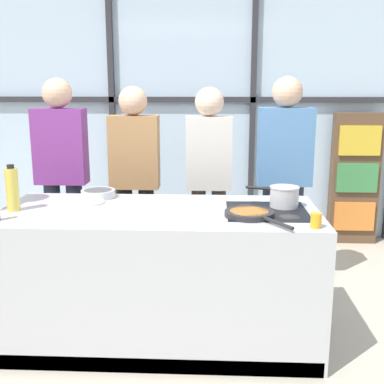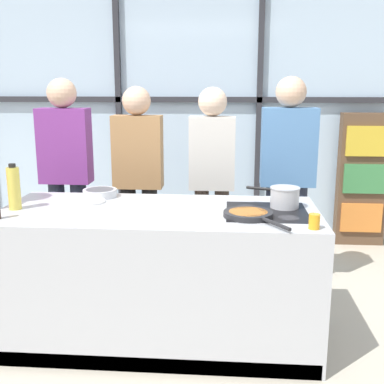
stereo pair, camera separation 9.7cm
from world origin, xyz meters
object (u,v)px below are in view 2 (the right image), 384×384
spectator_far_right (288,170)px  white_plate (89,201)px  spectator_far_left (66,167)px  juice_glass_near (314,221)px  mixing_bowl (100,193)px  saucepan (284,197)px  spectator_center_left (138,173)px  spectator_center_right (212,172)px  frying_pan (249,214)px  oil_bottle (14,188)px

spectator_far_right → white_plate: size_ratio=7.76×
spectator_far_left → juice_glass_near: size_ratio=20.15×
juice_glass_near → mixing_bowl: bearing=154.3°
saucepan → juice_glass_near: saucepan is taller
spectator_center_left → juice_glass_near: (1.26, -1.30, -0.03)m
spectator_far_left → saucepan: size_ratio=4.99×
spectator_far_left → spectator_center_right: bearing=-180.0°
mixing_bowl → juice_glass_near: (1.42, -0.68, 0.01)m
spectator_far_left → spectator_center_right: size_ratio=1.04×
frying_pan → saucepan: (0.24, 0.26, 0.05)m
spectator_far_left → oil_bottle: 1.00m
spectator_far_left → frying_pan: 1.86m
mixing_bowl → oil_bottle: 0.62m
juice_glass_near → spectator_center_left: bearing=134.1°
spectator_far_right → mixing_bowl: bearing=23.3°
spectator_far_left → spectator_center_right: spectator_far_left is taller
spectator_center_right → mixing_bowl: 1.00m
spectator_center_right → frying_pan: bearing=104.1°
oil_bottle → juice_glass_near: bearing=-8.8°
spectator_center_right → mixing_bowl: (-0.79, -0.61, -0.05)m
spectator_center_left → saucepan: size_ratio=4.80×
white_plate → oil_bottle: 0.50m
spectator_far_right → white_plate: spectator_far_right is taller
saucepan → spectator_far_left: bearing=155.1°
spectator_center_right → oil_bottle: spectator_center_right is taller
spectator_center_left → saucepan: bearing=144.3°
mixing_bowl → juice_glass_near: size_ratio=2.82×
spectator_center_right → spectator_far_right: spectator_far_right is taller
mixing_bowl → oil_bottle: (-0.46, -0.39, 0.11)m
frying_pan → oil_bottle: bearing=177.2°
saucepan → mixing_bowl: 1.32m
spectator_center_right → white_plate: size_ratio=7.39×
frying_pan → spectator_center_right: bearing=104.1°
mixing_bowl → oil_bottle: size_ratio=0.81×
spectator_far_right → oil_bottle: (-1.88, -1.00, 0.03)m
frying_pan → white_plate: (-1.10, 0.29, -0.01)m
spectator_center_right → oil_bottle: (-1.26, -1.00, 0.06)m
white_plate → oil_bottle: bearing=-153.3°
spectator_center_left → spectator_center_right: size_ratio=1.00×
juice_glass_near → spectator_far_right: bearing=90.2°
spectator_far_left → spectator_far_right: size_ratio=0.99×
spectator_far_left → saucepan: spectator_far_left is taller
juice_glass_near → spectator_center_right: bearing=115.9°
spectator_center_right → white_plate: (-0.83, -0.79, -0.07)m
white_plate → mixing_bowl: mixing_bowl is taller
spectator_center_left → mixing_bowl: size_ratio=6.87×
spectator_center_right → oil_bottle: size_ratio=5.56×
mixing_bowl → oil_bottle: bearing=-139.6°
mixing_bowl → oil_bottle: oil_bottle is taller
spectator_center_left → spectator_far_right: bearing=-180.0°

